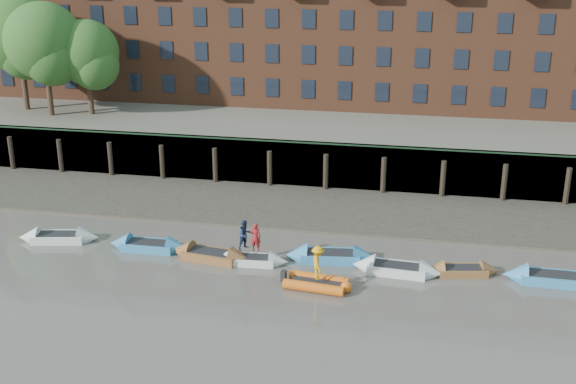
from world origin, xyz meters
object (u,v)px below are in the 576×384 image
(person_rib_crew, at_px, (318,262))
(rowboat_2, at_px, (211,255))
(rowboat_5, at_px, (397,269))
(rowboat_7, at_px, (552,278))
(rowboat_6, at_px, (462,271))
(rib_tender, at_px, (319,283))
(person_rower_b, at_px, (245,235))
(person_rower_a, at_px, (256,237))
(rowboat_0, at_px, (59,237))
(rowboat_3, at_px, (251,260))
(rowboat_1, at_px, (149,246))
(rowboat_4, at_px, (330,256))

(person_rib_crew, bearing_deg, rowboat_2, 53.92)
(rowboat_5, distance_m, rowboat_7, 7.89)
(rowboat_6, distance_m, rib_tender, 7.77)
(person_rower_b, distance_m, person_rib_crew, 4.95)
(rowboat_7, relative_size, person_rower_a, 3.06)
(rowboat_2, relative_size, rowboat_5, 1.03)
(rowboat_0, xyz_separation_m, rowboat_7, (27.46, -0.08, 0.01))
(rib_tender, relative_size, person_rower_a, 2.16)
(rowboat_6, distance_m, person_rower_a, 11.07)
(rowboat_3, xyz_separation_m, person_rower_a, (0.28, -0.02, 1.39))
(rowboat_3, height_order, rowboat_7, rowboat_7)
(rowboat_1, xyz_separation_m, rowboat_6, (17.36, 0.19, -0.04))
(person_rower_a, xyz_separation_m, person_rower_b, (-0.62, 0.19, 0.02))
(rowboat_4, bearing_deg, rowboat_5, -20.36)
(rowboat_7, relative_size, person_rower_b, 3.00)
(rowboat_2, xyz_separation_m, rowboat_4, (6.46, 1.11, 0.01))
(rowboat_4, relative_size, rowboat_7, 1.04)
(rowboat_5, height_order, rib_tender, rowboat_5)
(person_rower_a, bearing_deg, rowboat_7, -179.05)
(rowboat_7, distance_m, rib_tender, 12.01)
(rowboat_2, relative_size, person_rib_crew, 2.82)
(rowboat_1, bearing_deg, rowboat_7, -0.29)
(rowboat_0, xyz_separation_m, person_rower_b, (11.39, -0.64, 1.37))
(rowboat_5, xyz_separation_m, person_rib_crew, (-3.85, -2.51, 1.19))
(rowboat_6, distance_m, person_rib_crew, 7.94)
(rowboat_4, xyz_separation_m, person_rower_b, (-4.52, -1.02, 1.35))
(rowboat_4, distance_m, person_rower_b, 4.83)
(rib_tender, bearing_deg, person_rib_crew, -132.10)
(rib_tender, xyz_separation_m, person_rib_crew, (-0.06, -0.06, 1.17))
(person_rib_crew, bearing_deg, person_rower_b, 45.27)
(rowboat_4, bearing_deg, person_rib_crew, -100.02)
(rowboat_0, relative_size, person_rib_crew, 2.74)
(rowboat_7, distance_m, person_rib_crew, 12.14)
(rowboat_2, distance_m, rib_tender, 6.72)
(rowboat_4, height_order, rowboat_6, rowboat_4)
(rowboat_2, relative_size, person_rower_b, 3.02)
(rowboat_1, relative_size, rib_tender, 1.34)
(rowboat_2, height_order, rowboat_6, rowboat_2)
(rowboat_0, height_order, person_rower_a, person_rower_a)
(person_rower_b, bearing_deg, person_rib_crew, -77.96)
(rowboat_3, relative_size, person_rower_b, 2.50)
(rowboat_3, height_order, person_rower_a, person_rower_a)
(rowboat_2, height_order, rib_tender, rowboat_2)
(rowboat_4, xyz_separation_m, rowboat_7, (11.55, -0.46, -0.01))
(rib_tender, distance_m, person_rower_a, 4.54)
(rowboat_6, height_order, person_rower_b, person_rower_b)
(rowboat_7, bearing_deg, rowboat_2, -176.71)
(rib_tender, bearing_deg, rowboat_6, 29.11)
(rowboat_6, bearing_deg, person_rib_crew, -168.16)
(rowboat_5, height_order, person_rib_crew, person_rib_crew)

